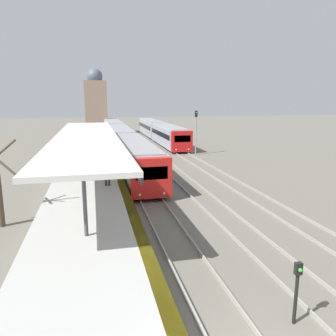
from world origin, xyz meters
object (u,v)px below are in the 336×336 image
(person_on_platform, at_px, (107,171))
(train_near, at_px, (121,138))
(train_far, at_px, (159,131))
(signal_mast_far, at_px, (196,127))
(signal_post_near, at_px, (297,286))

(person_on_platform, xyz_separation_m, train_near, (2.66, 21.04, -0.28))
(train_far, relative_size, signal_mast_far, 5.39)
(train_near, bearing_deg, signal_post_near, -86.68)
(person_on_platform, distance_m, signal_post_near, 14.16)
(signal_post_near, height_order, signal_mast_far, signal_mast_far)
(person_on_platform, height_order, signal_post_near, person_on_platform)
(train_far, bearing_deg, person_on_platform, -107.45)
(train_near, distance_m, signal_mast_far, 9.94)
(person_on_platform, height_order, train_near, train_near)
(train_near, xyz_separation_m, signal_mast_far, (8.29, -5.25, 1.58))
(person_on_platform, bearing_deg, signal_post_near, -70.81)
(signal_post_near, bearing_deg, train_far, 83.63)
(person_on_platform, relative_size, signal_mast_far, 0.32)
(person_on_platform, bearing_deg, train_near, 82.81)
(train_near, relative_size, signal_mast_far, 8.69)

